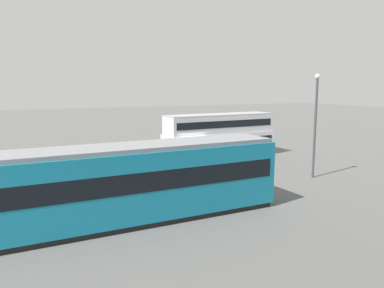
# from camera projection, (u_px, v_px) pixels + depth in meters

# --- Properties ---
(ground_plane) EXTENTS (160.00, 160.00, 0.00)m
(ground_plane) POSITION_uv_depth(u_px,v_px,m) (194.00, 164.00, 31.03)
(ground_plane) COLOR #626260
(double_decker_bus) EXTENTS (10.45, 3.19, 3.82)m
(double_decker_bus) POSITION_uv_depth(u_px,v_px,m) (219.00, 135.00, 33.71)
(double_decker_bus) COLOR white
(double_decker_bus) RESTS_ON ground
(tram_yellow) EXTENTS (15.36, 3.63, 3.64)m
(tram_yellow) POSITION_uv_depth(u_px,v_px,m) (125.00, 183.00, 17.56)
(tram_yellow) COLOR teal
(tram_yellow) RESTS_ON ground
(pedestrian_near_railing) EXTENTS (0.42, 0.42, 1.75)m
(pedestrian_near_railing) POSITION_uv_depth(u_px,v_px,m) (140.00, 168.00, 24.77)
(pedestrian_near_railing) COLOR black
(pedestrian_near_railing) RESTS_ON ground
(pedestrian_crossing) EXTENTS (0.44, 0.44, 1.58)m
(pedestrian_crossing) POSITION_uv_depth(u_px,v_px,m) (231.00, 169.00, 25.00)
(pedestrian_crossing) COLOR #33384C
(pedestrian_crossing) RESTS_ON ground
(pedestrian_railing) EXTENTS (9.12, 0.27, 1.08)m
(pedestrian_railing) POSITION_uv_depth(u_px,v_px,m) (157.00, 176.00, 23.80)
(pedestrian_railing) COLOR gray
(pedestrian_railing) RESTS_ON ground
(info_sign) EXTENTS (1.20, 0.19, 2.43)m
(info_sign) POSITION_uv_depth(u_px,v_px,m) (98.00, 166.00, 22.06)
(info_sign) COLOR slate
(info_sign) RESTS_ON ground
(street_lamp) EXTENTS (0.36, 0.36, 7.09)m
(street_lamp) POSITION_uv_depth(u_px,v_px,m) (315.00, 118.00, 25.86)
(street_lamp) COLOR #4C4C51
(street_lamp) RESTS_ON ground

